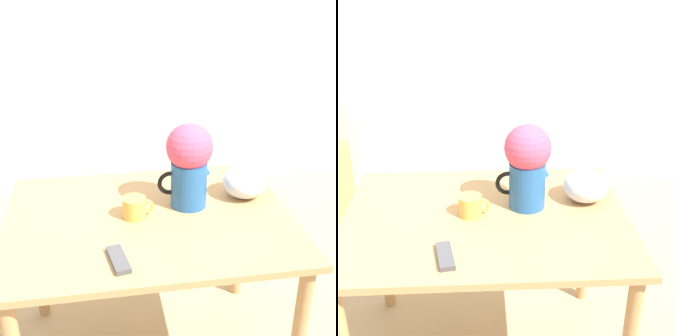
% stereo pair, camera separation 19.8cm
% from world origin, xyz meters
% --- Properties ---
extents(wall_back, '(8.00, 0.05, 2.60)m').
position_xyz_m(wall_back, '(0.00, 2.03, 1.30)').
color(wall_back, '#EDE5CC').
rests_on(wall_back, ground_plane).
extents(table, '(1.21, 0.90, 0.79)m').
position_xyz_m(table, '(0.18, 0.17, 0.68)').
color(table, tan).
rests_on(table, ground_plane).
extents(flower_vase, '(0.24, 0.20, 0.38)m').
position_xyz_m(flower_vase, '(0.36, 0.24, 1.01)').
color(flower_vase, '#235B9E').
rests_on(flower_vase, table).
extents(coffee_mug, '(0.13, 0.10, 0.09)m').
position_xyz_m(coffee_mug, '(0.12, 0.18, 0.84)').
color(coffee_mug, gold).
rests_on(coffee_mug, table).
extents(white_bowl, '(0.20, 0.20, 0.14)m').
position_xyz_m(white_bowl, '(0.63, 0.28, 0.86)').
color(white_bowl, silver).
rests_on(white_bowl, table).
extents(remote_control, '(0.08, 0.17, 0.02)m').
position_xyz_m(remote_control, '(0.03, -0.13, 0.80)').
color(remote_control, '#4C4C51').
rests_on(remote_control, table).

